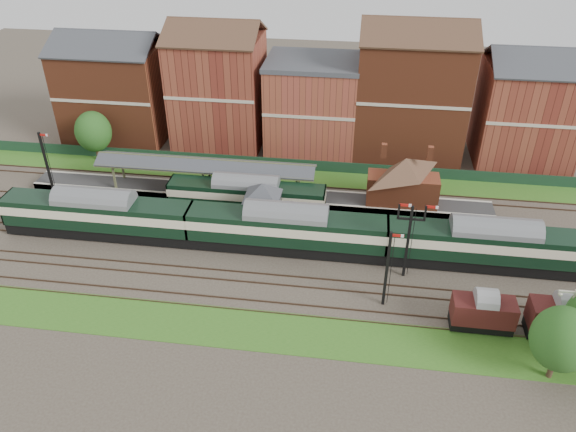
# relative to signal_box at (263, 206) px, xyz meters

# --- Properties ---
(ground) EXTENTS (160.00, 160.00, 0.00)m
(ground) POSITION_rel_signal_box_xyz_m (3.00, -3.25, -3.19)
(ground) COLOR #473D33
(ground) RESTS_ON ground
(grass_back) EXTENTS (90.00, 4.50, 0.06)m
(grass_back) POSITION_rel_signal_box_xyz_m (3.00, 12.75, -3.16)
(grass_back) COLOR #2D6619
(grass_back) RESTS_ON ground
(grass_front) EXTENTS (90.00, 5.00, 0.06)m
(grass_front) POSITION_rel_signal_box_xyz_m (3.00, -15.25, -3.16)
(grass_front) COLOR #2D6619
(grass_front) RESTS_ON ground
(fence) EXTENTS (90.00, 0.12, 1.50)m
(fence) POSITION_rel_signal_box_xyz_m (3.00, 14.75, -2.44)
(fence) COLOR #193823
(fence) RESTS_ON ground
(platform) EXTENTS (55.00, 3.40, 1.00)m
(platform) POSITION_rel_signal_box_xyz_m (-2.00, 6.50, -2.69)
(platform) COLOR #2D2D2D
(platform) RESTS_ON ground
(signal_box) EXTENTS (5.40, 5.40, 6.00)m
(signal_box) POSITION_rel_signal_box_xyz_m (0.00, 0.00, 0.00)
(signal_box) COLOR #5D684A
(signal_box) RESTS_ON ground
(brick_hut) EXTENTS (3.20, 2.64, 2.94)m
(brick_hut) POSITION_rel_signal_box_xyz_m (8.00, 0.00, -2.00)
(brick_hut) COLOR maroon
(brick_hut) RESTS_ON ground
(station_building) EXTENTS (8.10, 8.10, 5.90)m
(station_building) POSITION_rel_signal_box_xyz_m (15.00, 6.50, 0.76)
(station_building) COLOR brown
(station_building) RESTS_ON platform
(canopy) EXTENTS (26.00, 3.89, 4.08)m
(canopy) POSITION_rel_signal_box_xyz_m (-8.00, 6.50, 1.39)
(canopy) COLOR brown
(canopy) RESTS_ON platform
(semaphore_bracket) EXTENTS (3.60, 0.25, 8.18)m
(semaphore_bracket) POSITION_rel_signal_box_xyz_m (15.04, -5.75, 1.44)
(semaphore_bracket) COLOR black
(semaphore_bracket) RESTS_ON ground
(semaphore_platform_end) EXTENTS (1.23, 0.25, 8.00)m
(semaphore_platform_end) POSITION_rel_signal_box_xyz_m (-26.98, 4.75, 0.96)
(semaphore_platform_end) COLOR black
(semaphore_platform_end) RESTS_ON ground
(semaphore_siding) EXTENTS (1.23, 0.25, 8.00)m
(semaphore_siding) POSITION_rel_signal_box_xyz_m (13.02, -10.25, 0.96)
(semaphore_siding) COLOR black
(semaphore_siding) RESTS_ON ground
(yard_lamp) EXTENTS (2.60, 0.22, 7.00)m
(yard_lamp) POSITION_rel_signal_box_xyz_m (27.00, -14.75, 0.79)
(yard_lamp) COLOR beige
(yard_lamp) RESTS_ON ground
(town_backdrop) EXTENTS (69.00, 10.00, 16.00)m
(town_backdrop) POSITION_rel_signal_box_xyz_m (2.82, 21.75, 3.81)
(town_backdrop) COLOR brown
(town_backdrop) RESTS_ON ground
(dmu_train) EXTENTS (61.02, 3.20, 4.69)m
(dmu_train) POSITION_rel_signal_box_xyz_m (3.01, -3.25, -0.47)
(dmu_train) COLOR black
(dmu_train) RESTS_ON ground
(platform_railcar) EXTENTS (17.84, 2.81, 4.11)m
(platform_railcar) POSITION_rel_signal_box_xyz_m (-2.46, 3.25, -0.79)
(platform_railcar) COLOR black
(platform_railcar) RESTS_ON ground
(goods_van_a) EXTENTS (5.29, 2.29, 3.21)m
(goods_van_a) POSITION_rel_signal_box_xyz_m (21.36, -12.25, -1.35)
(goods_van_a) COLOR black
(goods_van_a) RESTS_ON ground
(goods_van_b) EXTENTS (5.78, 2.51, 3.51)m
(goods_van_b) POSITION_rel_signal_box_xyz_m (27.99, -12.25, -1.19)
(goods_van_b) COLOR black
(goods_van_b) RESTS_ON ground
(tree_far) EXTENTS (4.66, 4.66, 6.81)m
(tree_far) POSITION_rel_signal_box_xyz_m (26.01, -17.13, 0.92)
(tree_far) COLOR #382619
(tree_far) RESTS_ON ground
(tree_back) EXTENTS (4.74, 4.74, 6.92)m
(tree_back) POSITION_rel_signal_box_xyz_m (-25.17, 13.81, 1.00)
(tree_back) COLOR #382619
(tree_back) RESTS_ON ground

